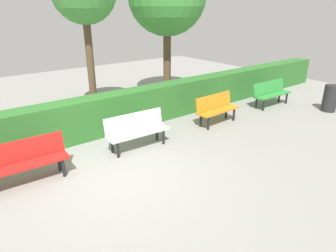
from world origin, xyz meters
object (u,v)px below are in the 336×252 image
object	(u,v)px
bench_white	(137,129)
bench_red	(24,160)
bench_orange	(216,108)
trash_bin	(330,98)
bench_green	(271,92)

from	to	relation	value
bench_white	bench_red	distance (m)	2.58
bench_orange	bench_white	size ratio (longest dim) A/B	0.92
bench_orange	trash_bin	world-z (taller)	trash_bin
bench_green	bench_orange	bearing A→B (deg)	1.63
bench_orange	bench_green	bearing A→B (deg)	178.14
bench_green	bench_red	xyz separation A→B (m)	(8.15, -0.03, -0.00)
bench_white	trash_bin	distance (m)	6.79
bench_red	bench_green	bearing A→B (deg)	-177.75
bench_white	bench_red	bearing A→B (deg)	2.43
trash_bin	bench_white	bearing A→B (deg)	-13.60
bench_white	trash_bin	xyz separation A→B (m)	(-6.60, 1.60, -0.04)
bench_green	bench_orange	xyz separation A→B (m)	(2.79, 0.02, -0.00)
bench_orange	bench_red	xyz separation A→B (m)	(5.36, -0.05, 0.00)
bench_red	trash_bin	distance (m)	9.32
bench_green	bench_red	bearing A→B (deg)	1.10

